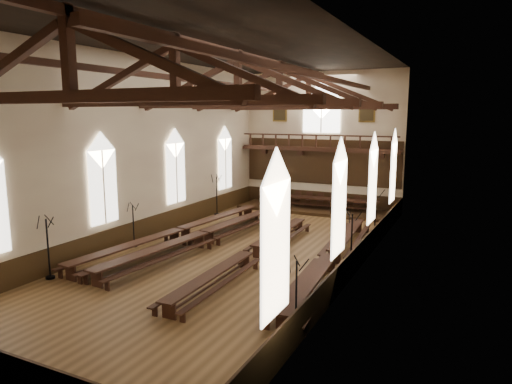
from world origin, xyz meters
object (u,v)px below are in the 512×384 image
at_px(candelabrum_right_near, 296,308).
at_px(candelabrum_left_mid, 134,233).
at_px(high_table, 317,199).
at_px(candelabrum_left_near, 49,260).
at_px(candelabrum_left_far, 217,203).
at_px(refectory_row_d, 331,256).
at_px(refectory_row_a, 180,232).
at_px(dais, 317,210).
at_px(candelabrum_right_far, 375,223).
at_px(candelabrum_right_mid, 351,249).
at_px(refectory_row_b, 204,235).
at_px(refectory_row_c, 251,252).

bearing_deg(candelabrum_right_near, candelabrum_left_mid, 155.16).
relative_size(high_table, candelabrum_left_near, 3.16).
bearing_deg(high_table, candelabrum_left_far, -144.15).
distance_m(refectory_row_d, candelabrum_left_far, 12.61).
relative_size(refectory_row_d, candelabrum_left_mid, 6.03).
bearing_deg(refectory_row_a, refectory_row_d, -3.26).
bearing_deg(dais, candelabrum_right_far, -46.49).
distance_m(candelabrum_left_mid, candelabrum_right_mid, 11.27).
bearing_deg(high_table, refectory_row_a, -110.84).
height_order(high_table, candelabrum_right_mid, candelabrum_right_mid).
relative_size(refectory_row_d, candelabrum_right_far, 5.02).
xyz_separation_m(high_table, candelabrum_left_near, (-5.84, -18.09, -0.06)).
bearing_deg(high_table, refectory_row_b, -103.28).
xyz_separation_m(refectory_row_a, dais, (4.16, 10.94, -0.46)).
relative_size(candelabrum_left_near, candelabrum_right_near, 1.11).
height_order(refectory_row_a, refectory_row_b, refectory_row_b).
bearing_deg(candelabrum_right_mid, candelabrum_left_mid, -170.11).
bearing_deg(candelabrum_right_near, high_table, 106.37).
height_order(refectory_row_d, candelabrum_left_near, candelabrum_left_near).
distance_m(refectory_row_a, candelabrum_right_near, 11.72).
distance_m(refectory_row_d, dais, 12.29).
relative_size(dais, candelabrum_left_mid, 4.79).
distance_m(candelabrum_left_far, candelabrum_right_mid, 12.92).
height_order(candelabrum_left_near, candelabrum_left_mid, candelabrum_left_near).
height_order(refectory_row_b, refectory_row_d, refectory_row_b).
relative_size(refectory_row_b, candelabrum_right_near, 5.95).
bearing_deg(candelabrum_left_mid, dais, 65.42).
relative_size(refectory_row_a, refectory_row_c, 1.06).
bearing_deg(refectory_row_b, candelabrum_right_far, 34.72).
distance_m(refectory_row_b, candelabrum_right_near, 10.47).
xyz_separation_m(refectory_row_b, candelabrum_left_near, (-3.25, -7.11, 0.27)).
xyz_separation_m(refectory_row_c, candelabrum_right_near, (4.35, -5.47, 0.25)).
xyz_separation_m(refectory_row_b, candelabrum_right_near, (7.85, -6.93, 0.19)).
bearing_deg(refectory_row_a, candelabrum_right_near, -36.47).
relative_size(refectory_row_c, high_table, 1.59).
xyz_separation_m(refectory_row_d, candelabrum_right_far, (0.76, 5.89, 0.33)).
xyz_separation_m(candelabrum_right_mid, candelabrum_right_far, (-0.00, 5.29, 0.08)).
bearing_deg(candelabrum_right_near, refectory_row_b, 138.58).
distance_m(refectory_row_c, candelabrum_right_mid, 4.64).
bearing_deg(candelabrum_left_far, candelabrum_right_mid, -30.78).
distance_m(refectory_row_c, high_table, 12.48).
relative_size(refectory_row_b, candelabrum_left_near, 5.35).
height_order(high_table, candelabrum_right_near, candelabrum_right_near).
height_order(refectory_row_a, candelabrum_left_near, candelabrum_left_near).
bearing_deg(candelabrum_left_far, refectory_row_c, -50.59).
xyz_separation_m(candelabrum_left_mid, candelabrum_right_mid, (11.10, 1.93, 0.07)).
height_order(refectory_row_b, candelabrum_left_far, candelabrum_left_far).
relative_size(candelabrum_left_near, candelabrum_right_far, 0.97).
relative_size(refectory_row_b, refectory_row_d, 1.03).
bearing_deg(candelabrum_right_near, refectory_row_d, 96.74).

